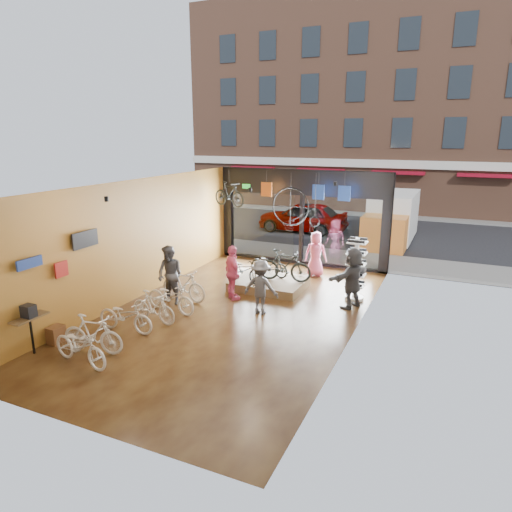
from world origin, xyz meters
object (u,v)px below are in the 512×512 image
Objects in this scene: floor_bike_1 at (93,334)px; display_platform at (269,284)px; box_truck at (390,220)px; customer_4 at (316,254)px; customer_5 at (352,278)px; sunglasses_rack at (356,269)px; display_bike_right at (269,264)px; floor_bike_3 at (153,307)px; street_car at (303,217)px; floor_bike_5 at (183,285)px; customer_1 at (170,275)px; hung_bike at (229,194)px; customer_2 at (233,273)px; penny_farthing at (298,209)px; customer_3 at (261,287)px; display_bike_left at (244,270)px; floor_bike_4 at (171,297)px; floor_bike_2 at (125,316)px; floor_bike_0 at (80,346)px; display_bike_mid at (285,266)px.

display_platform is (2.05, 6.12, -0.33)m from floor_bike_1.
customer_4 is at bearing -105.03° from box_truck.
customer_5 is 0.70m from sunglasses_rack.
floor_bike_3 is at bearing 173.66° from display_bike_right.
street_car is 11.66m from floor_bike_5.
customer_1 reaches higher than floor_bike_5.
hung_bike reaches higher than customer_5.
customer_2 is 1.00× the size of penny_farthing.
box_truck reaches higher than floor_bike_1.
sunglasses_rack reaches higher than street_car.
floor_bike_1 is 4.80m from customer_3.
customer_1 is at bearing -164.49° from sunglasses_rack.
hung_bike reaches higher than customer_2.
display_bike_right is 0.77× the size of sunglasses_rack.
display_bike_left is at bearing -111.09° from box_truck.
customer_5 reaches higher than display_bike_left.
box_truck is 3.68× the size of customer_3.
customer_3 is 2.82m from customer_5.
box_truck is at bearing 75.01° from customer_1.
floor_bike_1 is 1.03× the size of display_bike_right.
floor_bike_1 is 2.97m from floor_bike_4.
customer_3 is (2.47, 1.85, 0.35)m from floor_bike_3.
display_bike_right is (1.94, 5.33, 0.26)m from floor_bike_2.
floor_bike_1 is at bearing -108.19° from box_truck.
customer_5 is at bearing -97.76° from sunglasses_rack.
floor_bike_0 is 8.36m from sunglasses_rack.
box_truck is 10.87m from customer_3.
street_car is at bearing 6.04° from floor_bike_5.
customer_4 is at bearing -73.22° from customer_2.
customer_2 is 4.13m from hung_bike.
floor_bike_4 is 4.01m from display_bike_right.
floor_bike_0 is 1.03× the size of customer_4.
floor_bike_5 is at bearing 19.86° from floor_bike_4.
hung_bike reaches higher than customer_4.
customer_2 is (1.49, 3.38, 0.44)m from floor_bike_2.
customer_3 is (0.12, -2.29, -0.03)m from display_bike_mid.
display_bike_right is 3.15m from sunglasses_rack.
display_bike_left is at bearing -2.46° from floor_bike_0.
street_car is 11.22m from customer_5.
customer_3 is (2.53, 4.53, 0.36)m from floor_bike_0.
display_bike_left reaches higher than floor_bike_4.
floor_bike_2 is at bearing -158.48° from hung_bike.
street_car is 2.94× the size of customer_3.
street_car is 2.69× the size of customer_2.
display_bike_left is 0.90× the size of penny_farthing.
display_bike_left is (1.33, 1.67, 0.21)m from floor_bike_5.
hung_bike is at bearing 11.07° from floor_bike_3.
box_truck is 15.90m from floor_bike_0.
customer_1 reaches higher than floor_bike_0.
display_bike_left is 2.58m from customer_1.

